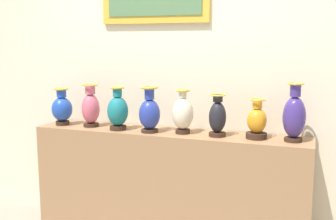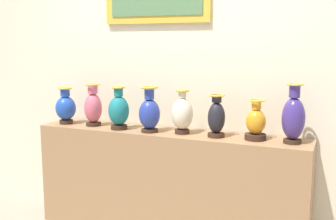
{
  "view_description": "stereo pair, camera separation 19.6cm",
  "coord_description": "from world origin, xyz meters",
  "views": [
    {
      "loc": [
        1.09,
        -3.07,
        1.56
      ],
      "look_at": [
        0.0,
        0.0,
        1.04
      ],
      "focal_mm": 44.39,
      "sensor_mm": 36.0,
      "label": 1
    },
    {
      "loc": [
        1.27,
        -3.0,
        1.56
      ],
      "look_at": [
        0.0,
        0.0,
        1.04
      ],
      "focal_mm": 44.39,
      "sensor_mm": 36.0,
      "label": 2
    }
  ],
  "objects": [
    {
      "name": "vase_sapphire",
      "position": [
        -0.96,
        -0.04,
        1.01
      ],
      "size": [
        0.18,
        0.18,
        0.32
      ],
      "color": "#382319",
      "rests_on": "display_shelf"
    },
    {
      "name": "display_shelf",
      "position": [
        0.0,
        0.0,
        0.43
      ],
      "size": [
        2.24,
        0.39,
        0.86
      ],
      "primitive_type": "cube",
      "color": "#99704C",
      "rests_on": "ground_plane"
    },
    {
      "name": "vase_amber",
      "position": [
        0.7,
        -0.01,
        0.99
      ],
      "size": [
        0.16,
        0.16,
        0.3
      ],
      "color": "#382319",
      "rests_on": "display_shelf"
    },
    {
      "name": "vase_cobalt",
      "position": [
        -0.13,
        -0.07,
        1.02
      ],
      "size": [
        0.17,
        0.17,
        0.37
      ],
      "color": "#382319",
      "rests_on": "display_shelf"
    },
    {
      "name": "vase_teal",
      "position": [
        -0.41,
        -0.07,
        1.02
      ],
      "size": [
        0.17,
        0.17,
        0.36
      ],
      "color": "#382319",
      "rests_on": "display_shelf"
    },
    {
      "name": "vase_ivory",
      "position": [
        0.13,
        -0.02,
        1.02
      ],
      "size": [
        0.17,
        0.17,
        0.35
      ],
      "color": "#382319",
      "rests_on": "display_shelf"
    },
    {
      "name": "back_wall",
      "position": [
        -0.0,
        0.25,
        1.43
      ],
      "size": [
        4.57,
        0.14,
        2.84
      ],
      "color": "beige",
      "rests_on": "ground_plane"
    },
    {
      "name": "vase_rose",
      "position": [
        -0.69,
        -0.02,
        1.03
      ],
      "size": [
        0.15,
        0.15,
        0.36
      ],
      "color": "#382319",
      "rests_on": "display_shelf"
    },
    {
      "name": "vase_indigo",
      "position": [
        0.96,
        -0.02,
        1.05
      ],
      "size": [
        0.16,
        0.16,
        0.43
      ],
      "color": "#382319",
      "rests_on": "display_shelf"
    },
    {
      "name": "vase_onyx",
      "position": [
        0.41,
        -0.03,
        1.01
      ],
      "size": [
        0.13,
        0.13,
        0.32
      ],
      "color": "#382319",
      "rests_on": "display_shelf"
    }
  ]
}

